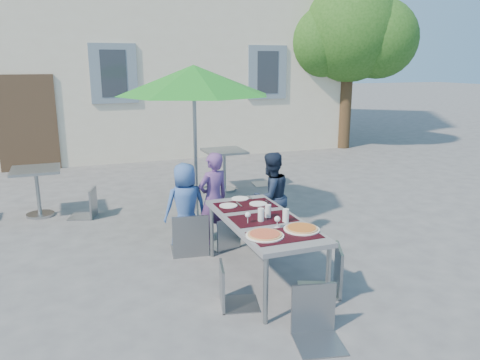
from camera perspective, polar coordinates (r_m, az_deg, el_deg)
name	(u,v)px	position (r m, az deg, el deg)	size (l,w,h in m)	color
ground	(204,305)	(5.06, -4.47, -14.93)	(90.00, 90.00, 0.00)	#4D4D50
tree	(350,33)	(14.13, 13.23, 17.00)	(3.60, 3.00, 4.70)	#412E1B
dining_table	(263,223)	(5.29, 2.81, -5.31)	(0.80, 1.85, 0.76)	#4F4F55
pizza_near_left	(265,235)	(4.75, 3.04, -6.68)	(0.39, 0.39, 0.03)	white
pizza_near_right	(302,229)	(4.95, 7.52, -5.89)	(0.38, 0.38, 0.03)	white
glassware	(270,215)	(5.17, 3.64, -4.23)	(0.47, 0.42, 0.15)	silver
place_settings	(243,202)	(5.83, 0.31, -2.76)	(0.63, 0.51, 0.01)	white
child_0	(186,206)	(6.32, -6.66, -3.15)	(0.57, 0.37, 1.18)	#385A9C
child_1	(213,199)	(6.40, -3.26, -2.31)	(0.47, 0.31, 1.29)	#603C7A
child_2	(270,197)	(6.55, 3.73, -2.05)	(0.61, 0.35, 1.26)	#1A253B
chair_0	(189,208)	(6.07, -6.23, -3.47)	(0.53, 0.54, 1.06)	gray
chair_1	(225,214)	(6.28, -1.85, -4.16)	(0.46, 0.46, 0.84)	#949A9F
chair_2	(278,212)	(6.25, 4.70, -3.91)	(0.49, 0.50, 0.90)	gray
chair_3	(231,261)	(4.82, -1.13, -9.84)	(0.46, 0.46, 0.86)	gray
chair_4	(330,242)	(5.15, 10.96, -7.47)	(0.58, 0.58, 0.99)	gray
chair_5	(318,284)	(4.30, 9.48, -12.34)	(0.49, 0.50, 0.94)	gray
patio_umbrella	(194,82)	(7.11, -5.65, 11.84)	(2.33, 2.33, 2.42)	#9FA3A7
cafe_table_0	(37,183)	(8.26, -23.52, -0.29)	(0.75, 0.75, 0.80)	#9FA3A7
bg_chair_r_0	(86,186)	(7.93, -18.28, -0.66)	(0.51, 0.50, 0.90)	gray
cafe_table_1	(224,162)	(9.11, -1.92, 2.25)	(0.76, 0.76, 0.81)	#9FA3A7
bg_chair_l_1	(197,167)	(9.10, -5.24, 1.56)	(0.43, 0.42, 0.84)	#8F959A
bg_chair_r_1	(269,157)	(9.61, 3.57, 2.87)	(0.50, 0.50, 0.99)	#91979D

